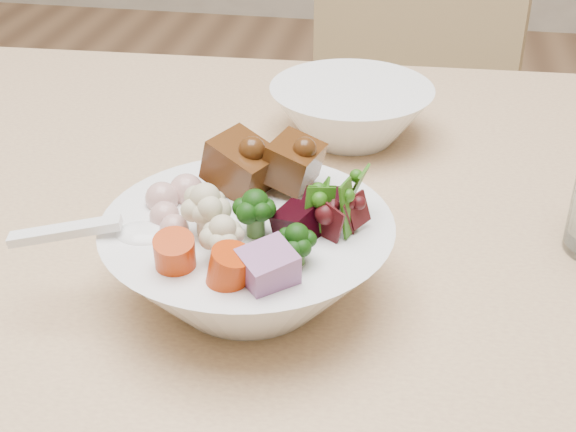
{
  "coord_description": "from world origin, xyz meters",
  "views": [
    {
      "loc": [
        0.14,
        -0.66,
        1.15
      ],
      "look_at": [
        0.05,
        -0.16,
        0.85
      ],
      "focal_mm": 50.0,
      "sensor_mm": 36.0,
      "label": 1
    }
  ],
  "objects": [
    {
      "name": "dining_table",
      "position": [
        0.25,
        -0.12,
        0.7
      ],
      "size": [
        1.71,
        1.01,
        0.78
      ],
      "rotation": [
        0.0,
        0.0,
        0.04
      ],
      "color": "#DCB782",
      "rests_on": "ground"
    },
    {
      "name": "side_bowl",
      "position": [
        0.07,
        0.12,
        0.81
      ],
      "size": [
        0.17,
        0.17,
        0.06
      ],
      "primitive_type": null,
      "color": "white",
      "rests_on": "dining_table"
    },
    {
      "name": "chair_far",
      "position": [
        0.09,
        0.59,
        0.45
      ],
      "size": [
        0.46,
        0.46,
        0.8
      ],
      "rotation": [
        0.0,
        0.0,
        -0.29
      ],
      "color": "tan",
      "rests_on": "ground"
    },
    {
      "name": "soup_spoon",
      "position": [
        -0.06,
        -0.2,
        0.84
      ],
      "size": [
        0.12,
        0.05,
        0.02
      ],
      "rotation": [
        0.0,
        0.0,
        0.23
      ],
      "color": "white",
      "rests_on": "food_bowl"
    },
    {
      "name": "food_bowl",
      "position": [
        0.02,
        -0.17,
        0.82
      ],
      "size": [
        0.22,
        0.22,
        0.12
      ],
      "color": "white",
      "rests_on": "dining_table"
    }
  ]
}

